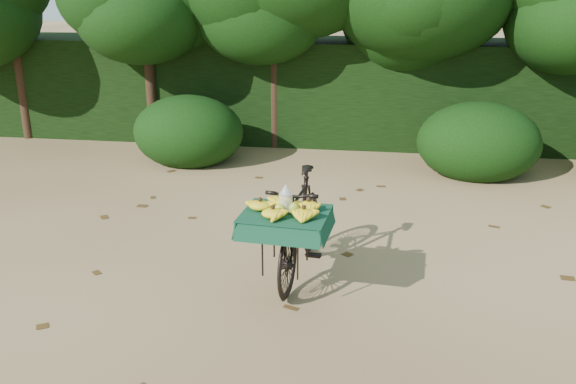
# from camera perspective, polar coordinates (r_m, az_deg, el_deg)

# --- Properties ---
(ground) EXTENTS (80.00, 80.00, 0.00)m
(ground) POSITION_cam_1_polar(r_m,az_deg,el_deg) (5.61, 7.47, -10.70)
(ground) COLOR tan
(ground) RESTS_ON ground
(vendor_bicycle) EXTENTS (0.80, 1.82, 1.05)m
(vendor_bicycle) POSITION_cam_1_polar(r_m,az_deg,el_deg) (5.95, 1.08, -3.06)
(vendor_bicycle) COLOR black
(vendor_bicycle) RESTS_ON ground
(hedge_backdrop) EXTENTS (26.00, 1.80, 1.80)m
(hedge_backdrop) POSITION_cam_1_polar(r_m,az_deg,el_deg) (11.34, 8.59, 9.32)
(hedge_backdrop) COLOR black
(hedge_backdrop) RESTS_ON ground
(tree_row) EXTENTS (14.50, 2.00, 4.00)m
(tree_row) POSITION_cam_1_polar(r_m,az_deg,el_deg) (10.44, 5.16, 14.71)
(tree_row) COLOR black
(tree_row) RESTS_ON ground
(bush_clumps) EXTENTS (8.80, 1.70, 0.90)m
(bush_clumps) POSITION_cam_1_polar(r_m,az_deg,el_deg) (9.49, 11.36, 4.49)
(bush_clumps) COLOR black
(bush_clumps) RESTS_ON ground
(leaf_litter) EXTENTS (7.00, 7.30, 0.01)m
(leaf_litter) POSITION_cam_1_polar(r_m,az_deg,el_deg) (6.19, 7.64, -7.70)
(leaf_litter) COLOR #462F12
(leaf_litter) RESTS_ON ground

